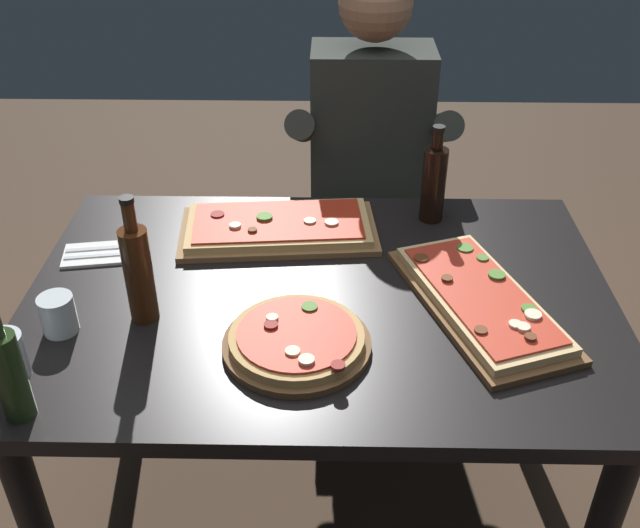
# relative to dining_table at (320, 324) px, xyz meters

# --- Properties ---
(ground_plane) EXTENTS (6.40, 6.40, 0.00)m
(ground_plane) POSITION_rel_dining_table_xyz_m (0.00, 0.00, -0.64)
(ground_plane) COLOR #4C3828
(dining_table) EXTENTS (1.40, 0.96, 0.74)m
(dining_table) POSITION_rel_dining_table_xyz_m (0.00, 0.00, 0.00)
(dining_table) COLOR black
(dining_table) RESTS_ON ground_plane
(pizza_rectangular_front) EXTENTS (0.55, 0.31, 0.05)m
(pizza_rectangular_front) POSITION_rel_dining_table_xyz_m (-0.12, 0.27, 0.11)
(pizza_rectangular_front) COLOR olive
(pizza_rectangular_front) RESTS_ON dining_table
(pizza_rectangular_left) EXTENTS (0.40, 0.57, 0.05)m
(pizza_rectangular_left) POSITION_rel_dining_table_xyz_m (0.37, -0.05, 0.12)
(pizza_rectangular_left) COLOR brown
(pizza_rectangular_left) RESTS_ON dining_table
(pizza_round_far) EXTENTS (0.32, 0.32, 0.05)m
(pizza_round_far) POSITION_rel_dining_table_xyz_m (-0.04, -0.20, 0.11)
(pizza_round_far) COLOR brown
(pizza_round_far) RESTS_ON dining_table
(wine_bottle_dark) EXTENTS (0.07, 0.07, 0.28)m
(wine_bottle_dark) POSITION_rel_dining_table_xyz_m (0.30, 0.36, 0.21)
(wine_bottle_dark) COLOR black
(wine_bottle_dark) RESTS_ON dining_table
(oil_bottle_amber) EXTENTS (0.06, 0.06, 0.31)m
(oil_bottle_amber) POSITION_rel_dining_table_xyz_m (-0.39, -0.10, 0.22)
(oil_bottle_amber) COLOR #47230F
(oil_bottle_amber) RESTS_ON dining_table
(vinegar_bottle_green) EXTENTS (0.06, 0.06, 0.27)m
(vinegar_bottle_green) POSITION_rel_dining_table_xyz_m (-0.57, -0.41, 0.20)
(vinegar_bottle_green) COLOR #233819
(vinegar_bottle_green) RESTS_ON dining_table
(tumbler_near_camera) EXTENTS (0.08, 0.08, 0.09)m
(tumbler_near_camera) POSITION_rel_dining_table_xyz_m (-0.57, -0.15, 0.14)
(tumbler_near_camera) COLOR silver
(tumbler_near_camera) RESTS_ON dining_table
(tumbler_far_side) EXTENTS (0.08, 0.08, 0.10)m
(tumbler_far_side) POSITION_rel_dining_table_xyz_m (-0.63, -0.30, 0.14)
(tumbler_far_side) COLOR silver
(tumbler_far_side) RESTS_ON dining_table
(napkin_cutlery_set) EXTENTS (0.20, 0.14, 0.01)m
(napkin_cutlery_set) POSITION_rel_dining_table_xyz_m (-0.57, 0.16, 0.10)
(napkin_cutlery_set) COLOR white
(napkin_cutlery_set) RESTS_ON dining_table
(diner_chair) EXTENTS (0.44, 0.44, 0.87)m
(diner_chair) POSITION_rel_dining_table_xyz_m (0.15, 0.86, -0.16)
(diner_chair) COLOR black
(diner_chair) RESTS_ON ground_plane
(seated_diner) EXTENTS (0.53, 0.41, 1.33)m
(seated_diner) POSITION_rel_dining_table_xyz_m (0.15, 0.74, 0.10)
(seated_diner) COLOR #23232D
(seated_diner) RESTS_ON ground_plane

